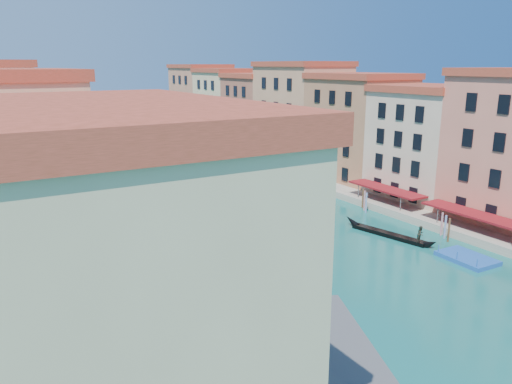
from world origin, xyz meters
TOP-DOWN VIEW (x-y plane):
  - right_bank_palazzos at (30.00, 65.00)m, footprint 12.80×128.40m
  - quay at (22.00, 65.00)m, footprint 4.00×140.00m
  - restaurant_awnings at (22.19, 23.00)m, footprint 3.20×44.55m
  - vaporetto_stop at (-16.00, 12.00)m, footprint 5.40×16.40m
  - mooring_poles_right at (19.10, 28.80)m, footprint 1.44×54.24m
  - vaporetto_near at (-10.40, 9.90)m, footprint 11.05×19.04m
  - vaporetto_far at (-0.05, 69.16)m, footprint 7.66×20.23m
  - gondola_fore at (5.15, 40.41)m, footprint 2.47×12.19m
  - gondola_right at (13.90, 29.70)m, footprint 3.72×12.98m
  - gondola_far at (4.63, 47.42)m, footprint 4.12×11.01m
  - motorboat_mid at (-3.62, 43.36)m, footprint 2.42×6.31m
  - motorboat_far at (10.25, 78.31)m, footprint 3.83×7.47m
  - blue_dock at (15.50, 20.10)m, footprint 4.01×5.86m

SIDE VIEW (x-z plane):
  - blue_dock at x=15.50m, z-range 0.00..0.48m
  - gondola_far at x=4.63m, z-range -0.47..1.13m
  - gondola_fore at x=5.15m, z-range -0.81..1.63m
  - motorboat_mid at x=-3.62m, z-range -0.14..1.14m
  - gondola_right at x=13.90m, z-range -0.81..1.80m
  - quay at x=22.00m, z-range 0.00..1.00m
  - motorboat_far at x=10.25m, z-range -0.16..1.32m
  - vaporetto_near at x=-10.40m, z-range -0.14..2.66m
  - mooring_poles_right at x=19.10m, z-range -0.30..2.90m
  - vaporetto_far at x=-0.05m, z-range -0.15..2.79m
  - vaporetto_stop at x=-16.00m, z-range -0.38..3.27m
  - restaurant_awnings at x=22.19m, z-range 1.43..4.55m
  - right_bank_palazzos at x=30.00m, z-range -0.75..20.25m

